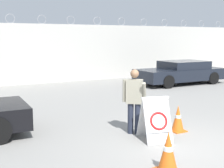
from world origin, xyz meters
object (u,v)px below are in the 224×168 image
(security_guard, at_px, (134,99))
(parked_car_far_side, at_px, (181,72))
(barricade_sign, at_px, (156,119))
(traffic_cone_mid, at_px, (168,152))
(traffic_cone_near, at_px, (178,119))

(security_guard, bearing_deg, parked_car_far_side, 81.14)
(barricade_sign, relative_size, parked_car_far_side, 0.22)
(traffic_cone_mid, bearing_deg, security_guard, 72.92)
(barricade_sign, height_order, security_guard, security_guard)
(traffic_cone_mid, bearing_deg, parked_car_far_side, 48.05)
(traffic_cone_near, bearing_deg, traffic_cone_mid, -134.31)
(traffic_cone_mid, xyz_separation_m, parked_car_far_side, (7.49, 8.33, 0.24))
(barricade_sign, height_order, traffic_cone_mid, barricade_sign)
(traffic_cone_near, height_order, traffic_cone_mid, traffic_cone_mid)
(security_guard, xyz_separation_m, traffic_cone_mid, (-0.68, -2.21, -0.53))
(traffic_cone_mid, height_order, parked_car_far_side, parked_car_far_side)
(security_guard, xyz_separation_m, traffic_cone_near, (1.11, -0.38, -0.56))
(parked_car_far_side, bearing_deg, traffic_cone_near, 49.51)
(traffic_cone_near, distance_m, traffic_cone_mid, 2.56)
(barricade_sign, xyz_separation_m, parked_car_far_side, (6.64, 6.80, 0.09))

